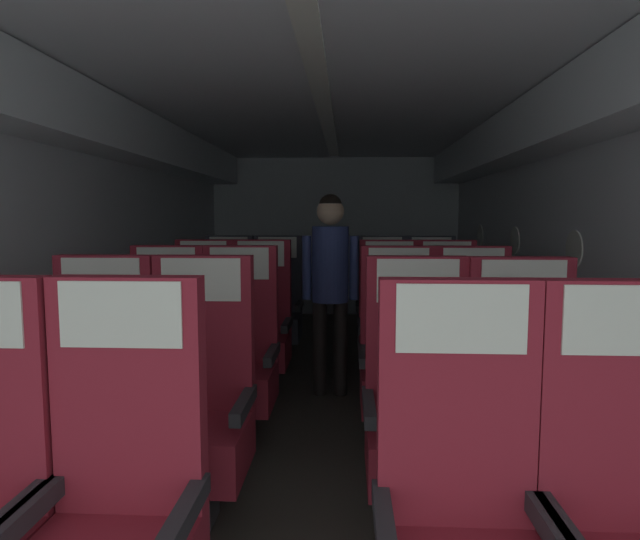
{
  "coord_description": "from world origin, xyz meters",
  "views": [
    {
      "loc": [
        0.18,
        0.17,
        1.38
      ],
      "look_at": [
        -0.06,
        4.89,
        0.91
      ],
      "focal_mm": 30.07,
      "sensor_mm": 36.0,
      "label": 1
    }
  ],
  "objects_px": {
    "seat_c_left_aisle": "(238,360)",
    "seat_e_left_aisle": "(277,310)",
    "flight_attendant": "(330,273)",
    "seat_a_left_aisle": "(116,520)",
    "seat_a_right_aisle": "(634,539)",
    "seat_e_right_window": "(382,311)",
    "seat_d_left_window": "(202,329)",
    "seat_c_right_aisle": "(474,362)",
    "seat_a_right_window": "(462,533)",
    "seat_e_right_aisle": "(431,311)",
    "seat_d_left_aisle": "(260,329)",
    "seat_d_right_window": "(389,331)",
    "seat_b_left_window": "(98,409)",
    "seat_c_right_window": "(398,361)",
    "seat_b_right_window": "(418,414)",
    "seat_e_left_window": "(228,309)",
    "seat_b_right_aisle": "(525,418)",
    "seat_b_left_aisle": "(199,410)",
    "seat_c_left_window": "(164,359)",
    "seat_d_right_aisle": "(447,331)"
  },
  "relations": [
    {
      "from": "seat_c_left_aisle",
      "to": "seat_e_left_aisle",
      "type": "relative_size",
      "value": 1.0
    },
    {
      "from": "seat_e_left_aisle",
      "to": "flight_attendant",
      "type": "bearing_deg",
      "value": -60.33
    },
    {
      "from": "seat_a_left_aisle",
      "to": "seat_a_right_aisle",
      "type": "xyz_separation_m",
      "value": [
        1.46,
        -0.02,
        0.0
      ]
    },
    {
      "from": "seat_a_left_aisle",
      "to": "seat_e_right_window",
      "type": "relative_size",
      "value": 1.0
    },
    {
      "from": "seat_d_left_window",
      "to": "seat_e_right_window",
      "type": "height_order",
      "value": "same"
    },
    {
      "from": "seat_c_right_aisle",
      "to": "seat_a_right_window",
      "type": "bearing_deg",
      "value": -104.03
    },
    {
      "from": "seat_e_left_aisle",
      "to": "seat_e_right_aisle",
      "type": "relative_size",
      "value": 1.0
    },
    {
      "from": "seat_a_right_window",
      "to": "seat_e_right_aisle",
      "type": "height_order",
      "value": "same"
    },
    {
      "from": "seat_c_left_aisle",
      "to": "seat_d_left_window",
      "type": "xyz_separation_m",
      "value": [
        -0.47,
        0.89,
        0.0
      ]
    },
    {
      "from": "seat_a_right_aisle",
      "to": "seat_a_right_window",
      "type": "bearing_deg",
      "value": 179.87
    },
    {
      "from": "seat_d_left_aisle",
      "to": "seat_a_right_aisle",
      "type": "bearing_deg",
      "value": -61.21
    },
    {
      "from": "seat_d_right_window",
      "to": "seat_e_left_aisle",
      "type": "bearing_deg",
      "value": 137.86
    },
    {
      "from": "seat_a_right_window",
      "to": "seat_b_left_window",
      "type": "distance_m",
      "value": 1.73
    },
    {
      "from": "seat_c_right_window",
      "to": "flight_attendant",
      "type": "bearing_deg",
      "value": 117.85
    },
    {
      "from": "seat_a_left_aisle",
      "to": "seat_e_right_window",
      "type": "xyz_separation_m",
      "value": [
        1.0,
        3.56,
        0.0
      ]
    },
    {
      "from": "seat_b_right_window",
      "to": "seat_e_right_window",
      "type": "relative_size",
      "value": 1.0
    },
    {
      "from": "seat_e_left_window",
      "to": "seat_a_left_aisle",
      "type": "bearing_deg",
      "value": -82.46
    },
    {
      "from": "seat_c_left_aisle",
      "to": "seat_c_right_window",
      "type": "relative_size",
      "value": 1.0
    },
    {
      "from": "flight_attendant",
      "to": "seat_b_left_window",
      "type": "bearing_deg",
      "value": 56.54
    },
    {
      "from": "seat_e_left_aisle",
      "to": "seat_b_right_aisle",
      "type": "bearing_deg",
      "value": -61.73
    },
    {
      "from": "seat_b_left_aisle",
      "to": "seat_e_right_aisle",
      "type": "bearing_deg",
      "value": 61.21
    },
    {
      "from": "seat_d_left_aisle",
      "to": "seat_e_right_aisle",
      "type": "relative_size",
      "value": 1.0
    },
    {
      "from": "seat_a_right_window",
      "to": "seat_b_right_window",
      "type": "bearing_deg",
      "value": 90.33
    },
    {
      "from": "seat_a_right_aisle",
      "to": "seat_e_left_window",
      "type": "distance_m",
      "value": 4.08
    },
    {
      "from": "seat_b_left_window",
      "to": "seat_c_right_window",
      "type": "relative_size",
      "value": 1.0
    },
    {
      "from": "seat_e_right_aisle",
      "to": "seat_d_left_window",
      "type": "bearing_deg",
      "value": -154.79
    },
    {
      "from": "seat_c_right_aisle",
      "to": "seat_d_left_window",
      "type": "bearing_deg",
      "value": 155.56
    },
    {
      "from": "seat_b_right_window",
      "to": "seat_c_left_window",
      "type": "xyz_separation_m",
      "value": [
        -1.46,
        0.87,
        0.0
      ]
    },
    {
      "from": "seat_d_left_aisle",
      "to": "seat_e_right_window",
      "type": "relative_size",
      "value": 1.0
    },
    {
      "from": "seat_a_left_aisle",
      "to": "flight_attendant",
      "type": "relative_size",
      "value": 0.77
    },
    {
      "from": "seat_a_left_aisle",
      "to": "seat_c_right_window",
      "type": "distance_m",
      "value": 2.03
    },
    {
      "from": "seat_a_left_aisle",
      "to": "seat_c_left_window",
      "type": "distance_m",
      "value": 1.82
    },
    {
      "from": "seat_b_left_aisle",
      "to": "seat_c_right_window",
      "type": "xyz_separation_m",
      "value": [
        0.99,
        0.88,
        0.0
      ]
    },
    {
      "from": "seat_b_left_aisle",
      "to": "seat_c_right_window",
      "type": "bearing_deg",
      "value": 41.56
    },
    {
      "from": "seat_c_left_window",
      "to": "seat_d_left_window",
      "type": "bearing_deg",
      "value": 90.36
    },
    {
      "from": "seat_c_left_aisle",
      "to": "seat_c_right_window",
      "type": "bearing_deg",
      "value": 0.32
    },
    {
      "from": "seat_a_right_aisle",
      "to": "seat_b_right_window",
      "type": "relative_size",
      "value": 1.0
    },
    {
      "from": "seat_e_left_aisle",
      "to": "seat_d_left_aisle",
      "type": "bearing_deg",
      "value": -90.87
    },
    {
      "from": "seat_a_right_aisle",
      "to": "seat_b_right_window",
      "type": "bearing_deg",
      "value": 117.33
    },
    {
      "from": "seat_e_left_window",
      "to": "flight_attendant",
      "type": "bearing_deg",
      "value": -43.18
    },
    {
      "from": "seat_a_right_window",
      "to": "seat_d_left_aisle",
      "type": "distance_m",
      "value": 2.87
    },
    {
      "from": "seat_b_left_window",
      "to": "flight_attendant",
      "type": "xyz_separation_m",
      "value": [
        1.02,
        1.73,
        0.45
      ]
    },
    {
      "from": "seat_b_right_aisle",
      "to": "seat_c_left_window",
      "type": "height_order",
      "value": "same"
    },
    {
      "from": "seat_d_right_window",
      "to": "seat_e_left_aisle",
      "type": "height_order",
      "value": "same"
    },
    {
      "from": "seat_a_left_aisle",
      "to": "seat_c_right_aisle",
      "type": "xyz_separation_m",
      "value": [
        1.45,
        1.79,
        0.0
      ]
    },
    {
      "from": "seat_d_right_window",
      "to": "seat_d_left_aisle",
      "type": "bearing_deg",
      "value": 179.75
    },
    {
      "from": "seat_b_left_aisle",
      "to": "seat_c_right_aisle",
      "type": "distance_m",
      "value": 1.71
    },
    {
      "from": "seat_d_left_window",
      "to": "seat_d_right_aisle",
      "type": "relative_size",
      "value": 1.0
    },
    {
      "from": "seat_b_right_window",
      "to": "seat_e_right_aisle",
      "type": "bearing_deg",
      "value": 79.93
    },
    {
      "from": "seat_c_right_aisle",
      "to": "seat_d_left_window",
      "type": "xyz_separation_m",
      "value": [
        -1.92,
        0.87,
        0.0
      ]
    }
  ]
}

